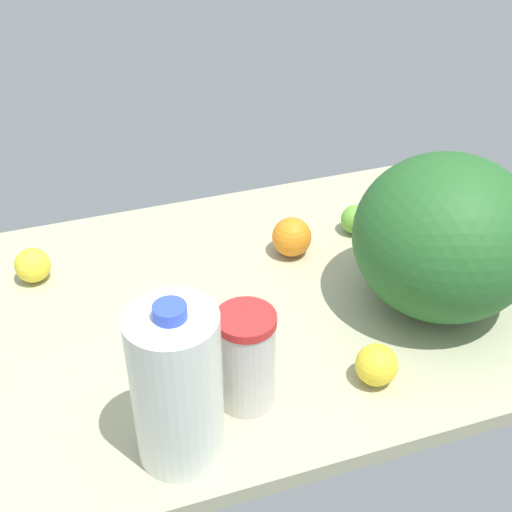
{
  "coord_description": "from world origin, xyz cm",
  "views": [
    {
      "loc": [
        -32.32,
        -95.62,
        85.71
      ],
      "look_at": [
        0.0,
        0.0,
        13.0
      ],
      "focal_mm": 50.0,
      "sensor_mm": 36.0,
      "label": 1
    }
  ],
  "objects_px": {
    "milk_jug": "(177,387)",
    "tumbler_cup": "(246,359)",
    "orange_by_jug": "(292,237)",
    "lime_far_back": "(355,219)",
    "lemon_near_front": "(33,265)",
    "lemon_loose": "(377,365)",
    "watermelon": "(445,237)"
  },
  "relations": [
    {
      "from": "orange_by_jug",
      "to": "lemon_loose",
      "type": "relative_size",
      "value": 1.15
    },
    {
      "from": "lemon_loose",
      "to": "watermelon",
      "type": "bearing_deg",
      "value": 37.37
    },
    {
      "from": "milk_jug",
      "to": "lime_far_back",
      "type": "bearing_deg",
      "value": 42.39
    },
    {
      "from": "tumbler_cup",
      "to": "lemon_loose",
      "type": "xyz_separation_m",
      "value": [
        0.21,
        -0.03,
        -0.05
      ]
    },
    {
      "from": "lemon_near_front",
      "to": "lime_far_back",
      "type": "relative_size",
      "value": 1.1
    },
    {
      "from": "orange_by_jug",
      "to": "lemon_near_front",
      "type": "relative_size",
      "value": 1.18
    },
    {
      "from": "milk_jug",
      "to": "lemon_near_front",
      "type": "relative_size",
      "value": 4.02
    },
    {
      "from": "milk_jug",
      "to": "lime_far_back",
      "type": "height_order",
      "value": "milk_jug"
    },
    {
      "from": "watermelon",
      "to": "lime_far_back",
      "type": "distance_m",
      "value": 0.28
    },
    {
      "from": "milk_jug",
      "to": "orange_by_jug",
      "type": "distance_m",
      "value": 0.52
    },
    {
      "from": "milk_jug",
      "to": "lemon_loose",
      "type": "relative_size",
      "value": 3.94
    },
    {
      "from": "milk_jug",
      "to": "watermelon",
      "type": "distance_m",
      "value": 0.55
    },
    {
      "from": "milk_jug",
      "to": "watermelon",
      "type": "height_order",
      "value": "watermelon"
    },
    {
      "from": "watermelon",
      "to": "tumbler_cup",
      "type": "bearing_deg",
      "value": -163.5
    },
    {
      "from": "lemon_loose",
      "to": "milk_jug",
      "type": "bearing_deg",
      "value": -173.98
    },
    {
      "from": "lemon_near_front",
      "to": "lime_far_back",
      "type": "height_order",
      "value": "lemon_near_front"
    },
    {
      "from": "orange_by_jug",
      "to": "lime_far_back",
      "type": "bearing_deg",
      "value": 11.15
    },
    {
      "from": "milk_jug",
      "to": "lemon_loose",
      "type": "distance_m",
      "value": 0.34
    },
    {
      "from": "tumbler_cup",
      "to": "lemon_loose",
      "type": "height_order",
      "value": "tumbler_cup"
    },
    {
      "from": "tumbler_cup",
      "to": "orange_by_jug",
      "type": "relative_size",
      "value": 2.15
    },
    {
      "from": "watermelon",
      "to": "lemon_loose",
      "type": "relative_size",
      "value": 4.68
    },
    {
      "from": "tumbler_cup",
      "to": "milk_jug",
      "type": "bearing_deg",
      "value": -152.15
    },
    {
      "from": "watermelon",
      "to": "orange_by_jug",
      "type": "xyz_separation_m",
      "value": [
        -0.19,
        0.22,
        -0.1
      ]
    },
    {
      "from": "lemon_loose",
      "to": "orange_by_jug",
      "type": "bearing_deg",
      "value": 90.16
    },
    {
      "from": "tumbler_cup",
      "to": "lime_far_back",
      "type": "relative_size",
      "value": 2.79
    },
    {
      "from": "lemon_near_front",
      "to": "lemon_loose",
      "type": "relative_size",
      "value": 0.98
    },
    {
      "from": "tumbler_cup",
      "to": "lemon_near_front",
      "type": "bearing_deg",
      "value": 124.4
    },
    {
      "from": "tumbler_cup",
      "to": "lemon_near_front",
      "type": "distance_m",
      "value": 0.51
    },
    {
      "from": "milk_jug",
      "to": "tumbler_cup",
      "type": "bearing_deg",
      "value": 27.85
    },
    {
      "from": "milk_jug",
      "to": "lemon_near_front",
      "type": "distance_m",
      "value": 0.52
    },
    {
      "from": "orange_by_jug",
      "to": "lime_far_back",
      "type": "distance_m",
      "value": 0.16
    },
    {
      "from": "tumbler_cup",
      "to": "lime_far_back",
      "type": "bearing_deg",
      "value": 46.11
    }
  ]
}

